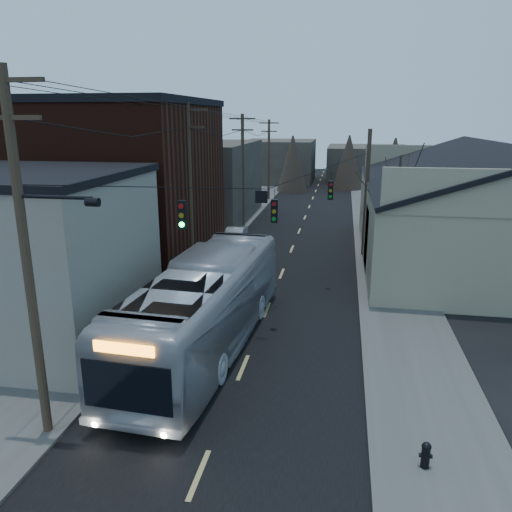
{
  "coord_description": "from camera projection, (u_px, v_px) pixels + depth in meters",
  "views": [
    {
      "loc": [
        3.43,
        -8.81,
        9.2
      ],
      "look_at": [
        -0.39,
        13.13,
        3.0
      ],
      "focal_mm": 35.0,
      "sensor_mm": 36.0,
      "label": 1
    }
  ],
  "objects": [
    {
      "name": "building_far_left",
      "position": [
        279.0,
        161.0,
        73.27
      ],
      "size": [
        10.0,
        12.0,
        6.0
      ],
      "primitive_type": "cube",
      "color": "#37312C",
      "rests_on": "ground"
    },
    {
      "name": "fire_hydrant",
      "position": [
        426.0,
        454.0,
        13.33
      ],
      "size": [
        0.35,
        0.26,
        0.75
      ],
      "rotation": [
        0.0,
        0.0,
        -0.03
      ],
      "color": "black",
      "rests_on": "sidewalk_right"
    },
    {
      "name": "building_left_far",
      "position": [
        202.0,
        181.0,
        46.2
      ],
      "size": [
        9.0,
        14.0,
        7.0
      ],
      "primitive_type": "cube",
      "color": "#37312C",
      "rests_on": "ground"
    },
    {
      "name": "building_far_right",
      "position": [
        368.0,
        163.0,
        76.0
      ],
      "size": [
        12.0,
        14.0,
        5.0
      ],
      "primitive_type": "cube",
      "color": "#37312C",
      "rests_on": "ground"
    },
    {
      "name": "building_clapboard",
      "position": [
        33.0,
        261.0,
        20.49
      ],
      "size": [
        8.0,
        8.0,
        7.0
      ],
      "primitive_type": "cube",
      "color": "gray",
      "rests_on": "ground"
    },
    {
      "name": "sidewalk_left",
      "position": [
        218.0,
        233.0,
        40.93
      ],
      "size": [
        4.0,
        110.0,
        0.12
      ],
      "primitive_type": "cube",
      "color": "#474744",
      "rests_on": "ground"
    },
    {
      "name": "sidewalk_right",
      "position": [
        380.0,
        239.0,
        38.78
      ],
      "size": [
        4.0,
        110.0,
        0.12
      ],
      "primitive_type": "cube",
      "color": "#474744",
      "rests_on": "ground"
    },
    {
      "name": "bus",
      "position": [
        205.0,
        306.0,
        20.12
      ],
      "size": [
        4.02,
        13.6,
        3.74
      ],
      "primitive_type": "imported",
      "rotation": [
        0.0,
        0.0,
        3.08
      ],
      "color": "#A5A9B1",
      "rests_on": "ground"
    },
    {
      "name": "road_surface",
      "position": [
        297.0,
        237.0,
        39.87
      ],
      "size": [
        9.0,
        110.0,
        0.02
      ],
      "primitive_type": "cube",
      "color": "black",
      "rests_on": "ground"
    },
    {
      "name": "bare_tree",
      "position": [
        396.0,
        220.0,
        28.34
      ],
      "size": [
        0.4,
        0.4,
        7.2
      ],
      "primitive_type": "cone",
      "color": "black",
      "rests_on": "ground"
    },
    {
      "name": "parked_car",
      "position": [
        235.0,
        237.0,
        36.95
      ],
      "size": [
        1.44,
        3.93,
        1.29
      ],
      "primitive_type": "imported",
      "rotation": [
        0.0,
        0.0,
        0.02
      ],
      "color": "#9EA2A6",
      "rests_on": "ground"
    },
    {
      "name": "utility_lines",
      "position": [
        244.0,
        183.0,
        33.5
      ],
      "size": [
        11.24,
        45.28,
        10.5
      ],
      "color": "#382B1E",
      "rests_on": "ground"
    },
    {
      "name": "building_brick",
      "position": [
        122.0,
        188.0,
        30.69
      ],
      "size": [
        10.0,
        12.0,
        10.0
      ],
      "primitive_type": "cube",
      "color": "black",
      "rests_on": "ground"
    },
    {
      "name": "warehouse",
      "position": [
        491.0,
        222.0,
        32.25
      ],
      "size": [
        16.16,
        20.6,
        7.73
      ],
      "color": "gray",
      "rests_on": "ground"
    }
  ]
}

